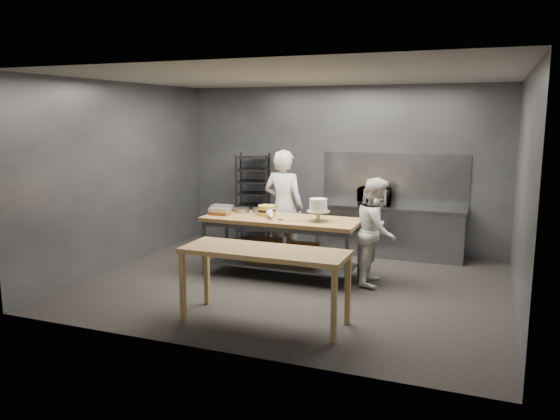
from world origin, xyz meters
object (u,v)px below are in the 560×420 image
(layer_cake, at_px, (267,210))
(chef_behind, at_px, (284,207))
(speed_rack, at_px, (253,200))
(chef_right, at_px, (376,231))
(frosted_cake_stand, at_px, (318,207))
(microwave, at_px, (374,196))
(near_counter, at_px, (264,256))
(work_table, at_px, (281,240))

(layer_cake, bearing_deg, chef_behind, 86.32)
(speed_rack, bearing_deg, chef_right, -30.96)
(chef_right, bearing_deg, frosted_cake_stand, 102.55)
(chef_behind, xyz_separation_m, microwave, (1.29, 1.12, 0.09))
(frosted_cake_stand, height_order, layer_cake, frosted_cake_stand)
(chef_behind, distance_m, layer_cake, 0.64)
(chef_behind, xyz_separation_m, frosted_cake_stand, (0.86, -0.81, 0.18))
(chef_right, bearing_deg, speed_rack, 56.62)
(near_counter, xyz_separation_m, speed_rack, (-1.77, 3.64, 0.04))
(layer_cake, bearing_deg, work_table, -19.66)
(work_table, height_order, microwave, microwave)
(speed_rack, xyz_separation_m, frosted_cake_stand, (1.88, -1.84, 0.28))
(near_counter, height_order, speed_rack, speed_rack)
(work_table, bearing_deg, speed_rack, 125.20)
(chef_behind, height_order, layer_cake, chef_behind)
(speed_rack, relative_size, layer_cake, 6.65)
(chef_right, distance_m, microwave, 1.77)
(near_counter, distance_m, chef_right, 2.22)
(work_table, bearing_deg, layer_cake, 160.34)
(frosted_cake_stand, distance_m, layer_cake, 0.92)
(speed_rack, relative_size, microwave, 3.23)
(microwave, xyz_separation_m, frosted_cake_stand, (-0.43, -1.92, 0.09))
(chef_behind, distance_m, frosted_cake_stand, 1.19)
(work_table, bearing_deg, near_counter, -74.46)
(frosted_cake_stand, relative_size, layer_cake, 1.29)
(chef_right, relative_size, frosted_cake_stand, 4.64)
(near_counter, relative_size, frosted_cake_stand, 5.88)
(near_counter, relative_size, speed_rack, 1.14)
(chef_right, bearing_deg, layer_cake, 89.41)
(work_table, height_order, chef_right, chef_right)
(chef_right, height_order, microwave, chef_right)
(work_table, relative_size, layer_cake, 9.13)
(speed_rack, bearing_deg, near_counter, -64.05)
(near_counter, distance_m, microwave, 3.76)
(microwave, bearing_deg, layer_cake, -127.10)
(frosted_cake_stand, xyz_separation_m, layer_cake, (-0.90, 0.17, -0.14))
(chef_right, relative_size, microwave, 2.91)
(speed_rack, height_order, frosted_cake_stand, speed_rack)
(near_counter, relative_size, chef_right, 1.27)
(speed_rack, xyz_separation_m, chef_behind, (1.02, -1.04, 0.10))
(speed_rack, bearing_deg, layer_cake, -59.72)
(work_table, xyz_separation_m, layer_cake, (-0.27, 0.10, 0.43))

